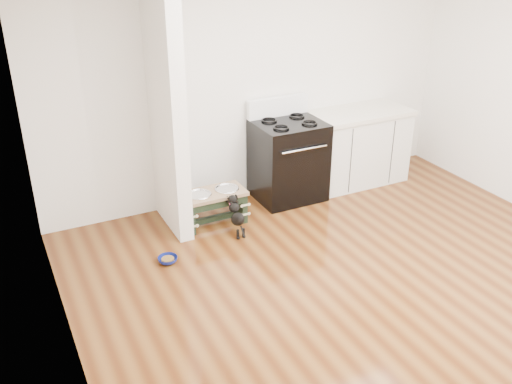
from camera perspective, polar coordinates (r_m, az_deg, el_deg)
name	(u,v)px	position (r m, az deg, el deg)	size (l,w,h in m)	color
ground	(384,300)	(5.14, 12.64, -10.50)	(5.00, 5.00, 0.00)	#46210C
room_shell	(405,122)	(4.40, 14.66, 6.80)	(5.00, 5.00, 5.00)	silver
partition_wall	(166,103)	(5.71, -8.98, 8.76)	(0.15, 0.80, 2.70)	silver
oven_range	(288,159)	(6.59, 3.23, 3.32)	(0.76, 0.69, 1.14)	black
cabinet_run	(357,147)	(7.12, 10.06, 4.48)	(1.24, 0.64, 0.91)	silver
dog_feeder	(214,201)	(6.08, -4.25, -0.92)	(0.68, 0.36, 0.39)	black
puppy	(236,214)	(5.88, -1.98, -2.25)	(0.12, 0.35, 0.41)	black
floor_bowl	(168,260)	(5.56, -8.81, -6.71)	(0.21, 0.21, 0.06)	navy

